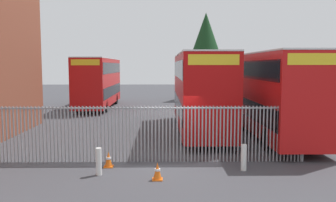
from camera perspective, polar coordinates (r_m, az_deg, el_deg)
The scene contains 10 objects.
ground_plane at distance 22.05m, azimuth -0.15°, elevation -4.15°, with size 100.00×100.00×0.00m, color #3D3D42.
palisade_fence at distance 14.00m, azimuth -4.89°, elevation -4.96°, with size 13.06×0.14×2.35m.
double_decker_bus_near_gate at distance 20.37m, azimuth 5.11°, elevation 1.88°, with size 2.54×10.81×4.42m.
double_decker_bus_behind_fence_left at distance 19.71m, azimuth 16.10°, elevation 1.56°, with size 2.54×10.81×4.42m.
double_decker_bus_behind_fence_right at distance 32.64m, azimuth -10.97°, elevation 3.21°, with size 2.54×10.81×4.42m.
bollard_near_left at distance 12.67m, azimuth -10.96°, elevation -9.45°, with size 0.20×0.20×0.95m, color silver.
bollard_center_front at distance 13.26m, azimuth 11.97°, elevation -8.79°, with size 0.20×0.20×0.95m, color silver.
traffic_cone_by_gate at distance 13.62m, azimuth -9.45°, elevation -9.16°, with size 0.34×0.34×0.59m.
traffic_cone_near_kerb at distance 12.01m, azimuth -1.70°, elevation -11.12°, with size 0.34×0.34×0.59m.
tree_tall_back at distance 39.80m, azimuth 6.03°, elevation 8.84°, with size 4.91×4.91×9.51m.
Camera 1 is at (-0.25, -13.73, 3.75)m, focal length 38.30 mm.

